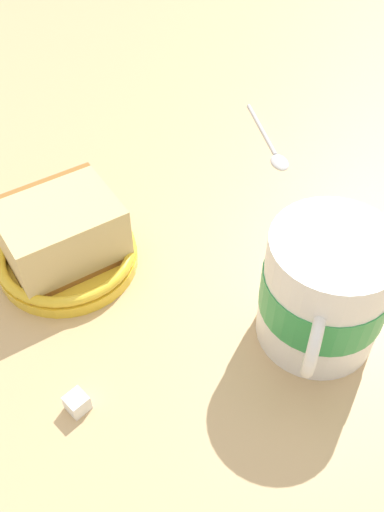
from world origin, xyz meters
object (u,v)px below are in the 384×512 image
at_px(small_plate, 68,256).
at_px(teaspoon, 273,148).
at_px(cake_slice, 61,231).
at_px(tea_mug, 324,290).
at_px(sugar_cube, 77,403).

relative_size(small_plate, teaspoon, 1.03).
xyz_separation_m(cake_slice, tea_mug, (0.24, -0.03, 0.01)).
distance_m(cake_slice, tea_mug, 0.24).
bearing_deg(sugar_cube, small_plate, 113.59).
distance_m(small_plate, cake_slice, 0.03).
xyz_separation_m(teaspoon, sugar_cube, (-0.11, -0.36, 0.00)).
height_order(small_plate, teaspoon, small_plate).
height_order(small_plate, cake_slice, cake_slice).
bearing_deg(tea_mug, sugar_cube, -146.89).
distance_m(small_plate, teaspoon, 0.28).
height_order(tea_mug, teaspoon, tea_mug).
distance_m(tea_mug, sugar_cube, 0.21).
relative_size(cake_slice, tea_mug, 1.01).
xyz_separation_m(small_plate, sugar_cube, (0.06, -0.14, -0.00)).
bearing_deg(cake_slice, sugar_cube, -66.04).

